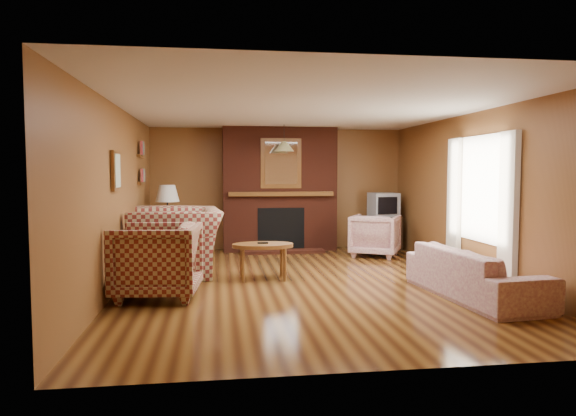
{
  "coord_description": "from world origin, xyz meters",
  "views": [
    {
      "loc": [
        -1.21,
        -6.97,
        1.53
      ],
      "look_at": [
        -0.16,
        0.6,
        1.0
      ],
      "focal_mm": 32.0,
      "sensor_mm": 36.0,
      "label": 1
    }
  ],
  "objects": [
    {
      "name": "coffee_table",
      "position": [
        -0.57,
        0.27,
        0.45
      ],
      "size": [
        0.87,
        0.54,
        0.53
      ],
      "color": "brown",
      "rests_on": "floor"
    },
    {
      "name": "floor",
      "position": [
        0.0,
        0.0,
        0.0
      ],
      "size": [
        6.5,
        6.5,
        0.0
      ],
      "primitive_type": "plane",
      "color": "#42220E",
      "rests_on": "ground"
    },
    {
      "name": "fireplace",
      "position": [
        0.0,
        2.98,
        1.18
      ],
      "size": [
        2.2,
        0.82,
        2.4
      ],
      "color": "#4B1C10",
      "rests_on": "floor"
    },
    {
      "name": "table_lamp",
      "position": [
        -2.1,
        2.45,
        0.99
      ],
      "size": [
        0.43,
        0.43,
        0.7
      ],
      "color": "white",
      "rests_on": "side_table"
    },
    {
      "name": "window_right",
      "position": [
        2.45,
        -0.2,
        1.13
      ],
      "size": [
        0.1,
        1.85,
        2.0
      ],
      "color": "beige",
      "rests_on": "wall_right"
    },
    {
      "name": "crt_tv",
      "position": [
        2.05,
        2.79,
        0.89
      ],
      "size": [
        0.54,
        0.54,
        0.47
      ],
      "color": "#A9ACB1",
      "rests_on": "tv_stand"
    },
    {
      "name": "floral_sofa",
      "position": [
        1.9,
        -1.14,
        0.3
      ],
      "size": [
        0.99,
        2.13,
        0.6
      ],
      "primitive_type": "imported",
      "rotation": [
        0.0,
        0.0,
        1.66
      ],
      "color": "beige",
      "rests_on": "floor"
    },
    {
      "name": "bookshelf",
      "position": [
        -2.44,
        1.9,
        1.67
      ],
      "size": [
        0.09,
        0.55,
        0.71
      ],
      "color": "brown",
      "rests_on": "wall_left"
    },
    {
      "name": "plaid_loveseat",
      "position": [
        -1.85,
        0.87,
        0.5
      ],
      "size": [
        1.47,
        1.65,
        0.99
      ],
      "primitive_type": "imported",
      "rotation": [
        0.0,
        0.0,
        -1.47
      ],
      "color": "maroon",
      "rests_on": "floor"
    },
    {
      "name": "botanical_print",
      "position": [
        -2.47,
        -0.3,
        1.55
      ],
      "size": [
        0.05,
        0.4,
        0.5
      ],
      "color": "brown",
      "rests_on": "wall_left"
    },
    {
      "name": "wall_left",
      "position": [
        -2.5,
        0.0,
        1.2
      ],
      "size": [
        0.0,
        6.5,
        6.5
      ],
      "primitive_type": "plane",
      "rotation": [
        1.57,
        0.0,
        1.57
      ],
      "color": "brown",
      "rests_on": "floor"
    },
    {
      "name": "wall_front",
      "position": [
        0.0,
        -3.25,
        1.2
      ],
      "size": [
        6.5,
        0.0,
        6.5
      ],
      "primitive_type": "plane",
      "rotation": [
        -1.57,
        0.0,
        0.0
      ],
      "color": "brown",
      "rests_on": "floor"
    },
    {
      "name": "tv_stand",
      "position": [
        2.05,
        2.8,
        0.33
      ],
      "size": [
        0.64,
        0.59,
        0.66
      ],
      "primitive_type": "cube",
      "rotation": [
        0.0,
        0.0,
        0.08
      ],
      "color": "black",
      "rests_on": "floor"
    },
    {
      "name": "pendant_light",
      "position": [
        0.0,
        2.3,
        2.0
      ],
      "size": [
        0.36,
        0.36,
        0.48
      ],
      "color": "black",
      "rests_on": "ceiling"
    },
    {
      "name": "ceiling",
      "position": [
        0.0,
        0.0,
        2.4
      ],
      "size": [
        6.5,
        6.5,
        0.0
      ],
      "primitive_type": "plane",
      "rotation": [
        3.14,
        0.0,
        0.0
      ],
      "color": "silver",
      "rests_on": "wall_back"
    },
    {
      "name": "wall_back",
      "position": [
        0.0,
        3.25,
        1.2
      ],
      "size": [
        6.5,
        0.0,
        6.5
      ],
      "primitive_type": "plane",
      "rotation": [
        1.57,
        0.0,
        0.0
      ],
      "color": "brown",
      "rests_on": "floor"
    },
    {
      "name": "floral_armchair",
      "position": [
        1.64,
        2.03,
        0.38
      ],
      "size": [
        1.12,
        1.13,
        0.76
      ],
      "primitive_type": "imported",
      "rotation": [
        0.0,
        0.0,
        2.63
      ],
      "color": "beige",
      "rests_on": "floor"
    },
    {
      "name": "side_table",
      "position": [
        -2.1,
        2.45,
        0.3
      ],
      "size": [
        0.46,
        0.46,
        0.6
      ],
      "primitive_type": "cube",
      "rotation": [
        0.0,
        0.0,
        0.03
      ],
      "color": "brown",
      "rests_on": "floor"
    },
    {
      "name": "wall_right",
      "position": [
        2.5,
        0.0,
        1.2
      ],
      "size": [
        0.0,
        6.5,
        6.5
      ],
      "primitive_type": "plane",
      "rotation": [
        1.57,
        0.0,
        -1.57
      ],
      "color": "brown",
      "rests_on": "floor"
    },
    {
      "name": "plaid_armchair",
      "position": [
        -1.95,
        -0.62,
        0.46
      ],
      "size": [
        1.09,
        1.07,
        0.91
      ],
      "primitive_type": "imported",
      "rotation": [
        0.0,
        0.0,
        -1.67
      ],
      "color": "maroon",
      "rests_on": "floor"
    }
  ]
}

